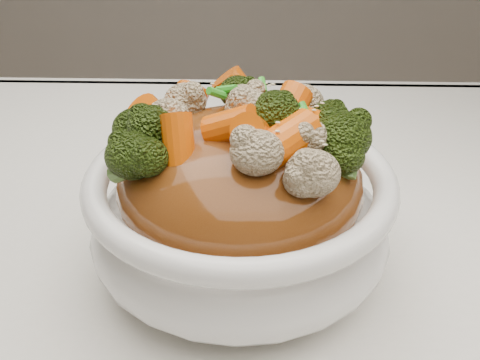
# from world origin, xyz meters

# --- Properties ---
(tablecloth) EXTENTS (1.20, 0.80, 0.04)m
(tablecloth) POSITION_xyz_m (0.00, 0.00, 0.73)
(tablecloth) COLOR white
(tablecloth) RESTS_ON dining_table
(bowl) EXTENTS (0.26, 0.26, 0.09)m
(bowl) POSITION_xyz_m (-0.03, -0.01, 0.80)
(bowl) COLOR white
(bowl) RESTS_ON tablecloth
(sauce_base) EXTENTS (0.21, 0.21, 0.10)m
(sauce_base) POSITION_xyz_m (-0.03, -0.01, 0.83)
(sauce_base) COLOR #643211
(sauce_base) RESTS_ON bowl
(carrots) EXTENTS (0.21, 0.21, 0.05)m
(carrots) POSITION_xyz_m (-0.03, -0.01, 0.90)
(carrots) COLOR #D75607
(carrots) RESTS_ON sauce_base
(broccoli) EXTENTS (0.21, 0.21, 0.05)m
(broccoli) POSITION_xyz_m (-0.03, -0.01, 0.90)
(broccoli) COLOR black
(broccoli) RESTS_ON sauce_base
(cauliflower) EXTENTS (0.21, 0.21, 0.04)m
(cauliflower) POSITION_xyz_m (-0.03, -0.01, 0.89)
(cauliflower) COLOR tan
(cauliflower) RESTS_ON sauce_base
(scallions) EXTENTS (0.15, 0.15, 0.02)m
(scallions) POSITION_xyz_m (-0.03, -0.01, 0.90)
(scallions) COLOR green
(scallions) RESTS_ON sauce_base
(sesame_seeds) EXTENTS (0.19, 0.19, 0.01)m
(sesame_seeds) POSITION_xyz_m (-0.03, -0.01, 0.90)
(sesame_seeds) COLOR beige
(sesame_seeds) RESTS_ON sauce_base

